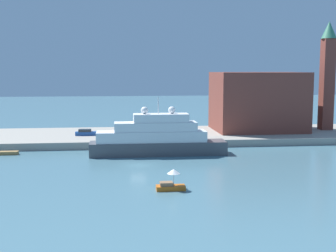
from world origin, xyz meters
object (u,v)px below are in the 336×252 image
work_barge (5,153)px  person_figure (104,136)px  parked_car (86,133)px  harbor_building (258,101)px  bell_tower (327,72)px  small_motorboat (171,183)px  large_yacht (156,139)px  mooring_bollard (115,139)px

work_barge → person_figure: 19.67m
work_barge → parked_car: size_ratio=1.03×
harbor_building → bell_tower: bearing=-2.1°
small_motorboat → harbor_building: 53.72m
large_yacht → small_motorboat: size_ratio=6.61×
large_yacht → work_barge: (-28.29, 3.23, -2.77)m
person_figure → mooring_bollard: bearing=-35.4°
large_yacht → work_barge: 28.61m
work_barge → person_figure: (18.37, 6.74, 2.02)m
large_yacht → mooring_bollard: bearing=132.7°
small_motorboat → harbor_building: (26.27, 46.27, 7.41)m
work_barge → parked_car: (14.12, 13.35, 1.80)m
bell_tower → mooring_bollard: (-50.56, -11.81, -13.53)m
bell_tower → large_yacht: bearing=-154.7°
harbor_building → person_figure: bearing=-163.1°
large_yacht → parked_car: bearing=130.5°
small_motorboat → bell_tower: (43.02, 45.64, 14.45)m
parked_car → mooring_bollard: size_ratio=5.76×
small_motorboat → mooring_bollard: small_motorboat is taller
work_barge → mooring_bollard: mooring_bollard is taller
bell_tower → parked_car: size_ratio=5.60×
parked_car → person_figure: person_figure is taller
work_barge → parked_car: bearing=43.4°
bell_tower → person_figure: bell_tower is taller
large_yacht → small_motorboat: 25.48m
large_yacht → small_motorboat: large_yacht is taller
work_barge → mooring_bollard: 21.23m
harbor_building → person_figure: size_ratio=11.55×
small_motorboat → person_figure: 36.68m
large_yacht → parked_car: 21.83m
harbor_building → person_figure: harbor_building is taller
parked_car → large_yacht: bearing=-49.5°
small_motorboat → work_barge: small_motorboat is taller
parked_car → person_figure: (4.26, -6.61, 0.23)m
person_figure → mooring_bollard: 2.66m
harbor_building → mooring_bollard: size_ratio=25.69×
work_barge → person_figure: bearing=20.1°
small_motorboat → mooring_bollard: bearing=102.6°
large_yacht → bell_tower: bearing=25.3°
large_yacht → parked_car: size_ratio=5.56×
mooring_bollard → harbor_building: bearing=20.2°
work_barge → harbor_building: size_ratio=0.23×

